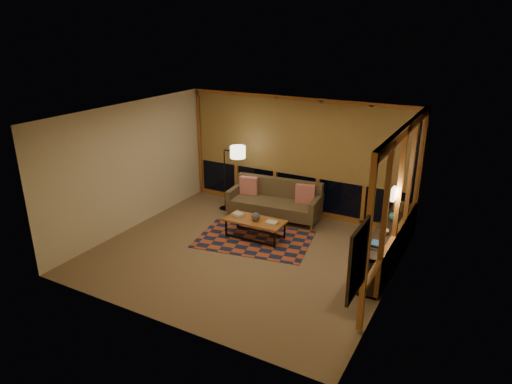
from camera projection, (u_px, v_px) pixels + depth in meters
The scene contains 21 objects.
floor at pixel (244, 253), 8.89m from camera, with size 5.50×5.00×0.01m, color #927356.
ceiling at pixel (243, 115), 7.95m from camera, with size 5.50×5.00×0.01m, color white.
walls at pixel (243, 188), 8.42m from camera, with size 5.51×5.01×2.70m.
window_wall_back at pixel (297, 156), 10.42m from camera, with size 5.30×0.16×2.60m, color #B46125, non-canonical shape.
window_wall_right at pixel (398, 203), 7.71m from camera, with size 0.16×3.70×2.60m, color #B46125, non-canonical shape.
wall_art at pixel (357, 260), 5.64m from camera, with size 0.06×0.74×0.94m, color red, non-canonical shape.
wall_sconce at pixel (394, 194), 7.54m from camera, with size 0.12×0.18×0.22m, color beige, non-canonical shape.
sofa at pixel (274, 201), 10.35m from camera, with size 2.06×0.83×0.84m, color brown, non-canonical shape.
pillow_left at pixel (249, 186), 10.67m from camera, with size 0.42×0.14×0.42m, color red, non-canonical shape.
pillow_right at pixel (305, 194), 10.13m from camera, with size 0.43×0.14×0.43m, color red, non-canonical shape.
area_rug at pixel (254, 239), 9.43m from camera, with size 2.28×1.52×0.01m, color #A44A29.
coffee_table at pixel (255, 229), 9.43m from camera, with size 1.23×0.56×0.41m, color #B46125, non-canonical shape.
book_stack_a at pixel (238, 215), 9.52m from camera, with size 0.24×0.19×0.07m, color silver, non-canonical shape.
book_stack_b at pixel (272, 223), 9.18m from camera, with size 0.24×0.19×0.05m, color silver, non-canonical shape.
ceramic_pot at pixel (256, 217), 9.30m from camera, with size 0.18×0.18×0.18m, color black.
floor_lamp at pixel (225, 177), 10.73m from camera, with size 0.53×0.35×1.60m, color black, non-canonical shape.
bookshelf at pixel (387, 244), 8.47m from camera, with size 0.40×2.79×0.70m, color #2E231A, non-canonical shape.
basket at pixel (399, 206), 9.07m from camera, with size 0.22×0.22×0.17m, color brown.
teal_bowl at pixel (393, 216), 8.60m from camera, with size 0.17×0.17×0.17m, color #257273.
vase at pixel (384, 230), 8.03m from camera, with size 0.17×0.17×0.17m, color tan.
shelf_book_stack at pixel (376, 245), 7.60m from camera, with size 0.16×0.23×0.07m, color silver, non-canonical shape.
Camera 1 is at (4.01, -6.84, 4.20)m, focal length 32.00 mm.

